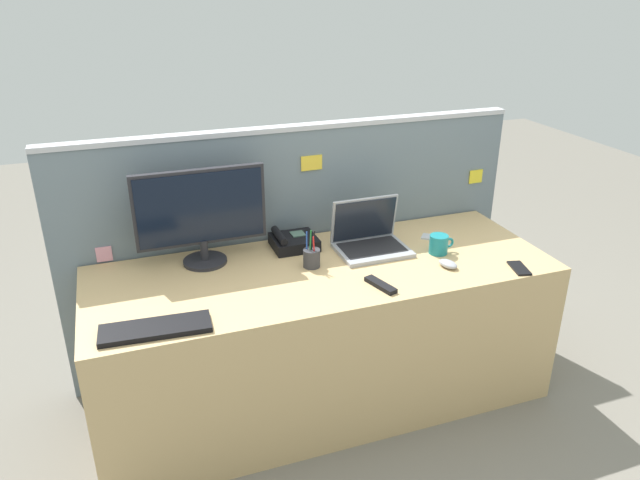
# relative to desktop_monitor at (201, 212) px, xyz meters

# --- Properties ---
(ground_plane) EXTENTS (10.00, 10.00, 0.00)m
(ground_plane) POSITION_rel_desktop_monitor_xyz_m (0.50, -0.25, -0.98)
(ground_plane) COLOR slate
(desk) EXTENTS (2.14, 0.79, 0.73)m
(desk) POSITION_rel_desktop_monitor_xyz_m (0.50, -0.25, -0.61)
(desk) COLOR tan
(desk) RESTS_ON ground_plane
(cubicle_divider) EXTENTS (2.38, 0.07, 1.30)m
(cubicle_divider) POSITION_rel_desktop_monitor_xyz_m (0.50, 0.18, -0.33)
(cubicle_divider) COLOR slate
(cubicle_divider) RESTS_ON ground_plane
(desktop_monitor) EXTENTS (0.60, 0.20, 0.45)m
(desktop_monitor) POSITION_rel_desktop_monitor_xyz_m (0.00, 0.00, 0.00)
(desktop_monitor) COLOR #232328
(desktop_monitor) RESTS_ON desk
(laptop) EXTENTS (0.34, 0.27, 0.25)m
(laptop) POSITION_rel_desktop_monitor_xyz_m (0.79, -0.12, -0.19)
(laptop) COLOR #9EA0A8
(laptop) RESTS_ON desk
(desk_phone) EXTENTS (0.22, 0.20, 0.09)m
(desk_phone) POSITION_rel_desktop_monitor_xyz_m (0.44, 0.01, -0.22)
(desk_phone) COLOR black
(desk_phone) RESTS_ON desk
(keyboard_main) EXTENTS (0.42, 0.17, 0.02)m
(keyboard_main) POSITION_rel_desktop_monitor_xyz_m (-0.28, -0.53, -0.24)
(keyboard_main) COLOR black
(keyboard_main) RESTS_ON desk
(computer_mouse_right_hand) EXTENTS (0.08, 0.11, 0.03)m
(computer_mouse_right_hand) POSITION_rel_desktop_monitor_xyz_m (1.05, -0.43, -0.23)
(computer_mouse_right_hand) COLOR #9EA0A8
(computer_mouse_right_hand) RESTS_ON desk
(pen_cup) EXTENTS (0.08, 0.08, 0.18)m
(pen_cup) POSITION_rel_desktop_monitor_xyz_m (0.46, -0.22, -0.20)
(pen_cup) COLOR #333338
(pen_cup) RESTS_ON desk
(cell_phone_black_slab) EXTENTS (0.10, 0.15, 0.01)m
(cell_phone_black_slab) POSITION_rel_desktop_monitor_xyz_m (1.35, -0.56, -0.25)
(cell_phone_black_slab) COLOR black
(cell_phone_black_slab) RESTS_ON desk
(cell_phone_silver_slab) EXTENTS (0.14, 0.13, 0.01)m
(cell_phone_silver_slab) POSITION_rel_desktop_monitor_xyz_m (1.15, -0.12, -0.25)
(cell_phone_silver_slab) COLOR #B7BAC1
(cell_phone_silver_slab) RESTS_ON desk
(tv_remote) EXTENTS (0.09, 0.18, 0.02)m
(tv_remote) POSITION_rel_desktop_monitor_xyz_m (0.67, -0.50, -0.24)
(tv_remote) COLOR black
(tv_remote) RESTS_ON desk
(coffee_mug) EXTENTS (0.13, 0.09, 0.09)m
(coffee_mug) POSITION_rel_desktop_monitor_xyz_m (1.08, -0.28, -0.20)
(coffee_mug) COLOR #197A84
(coffee_mug) RESTS_ON desk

